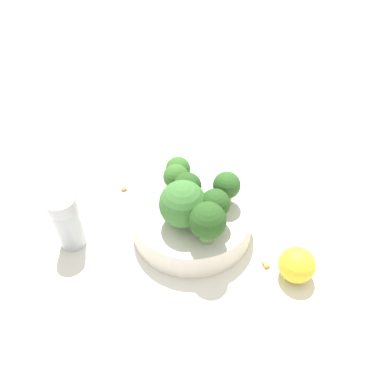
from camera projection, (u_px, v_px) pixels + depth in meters
The scene contains 15 objects.
ground_plane at pixel (192, 229), 0.50m from camera, with size 3.00×3.00×0.00m, color silver.
bowl at pixel (192, 219), 0.49m from camera, with size 0.16×0.16×0.04m, color silver.
broccoli_floret_0 at pixel (183, 204), 0.44m from camera, with size 0.06×0.06×0.06m.
broccoli_floret_1 at pixel (176, 179), 0.47m from camera, with size 0.03×0.03×0.05m.
broccoli_floret_2 at pixel (178, 171), 0.49m from camera, with size 0.03×0.03×0.04m.
broccoli_floret_3 at pixel (216, 205), 0.44m from camera, with size 0.04×0.04×0.05m.
broccoli_floret_4 at pixel (186, 189), 0.46m from camera, with size 0.03×0.03×0.05m.
broccoli_floret_5 at pixel (227, 187), 0.46m from camera, with size 0.03×0.03×0.05m.
broccoli_floret_6 at pixel (207, 221), 0.42m from camera, with size 0.04×0.04×0.05m.
pepper_shaker at pixel (67, 222), 0.46m from camera, with size 0.04×0.04×0.08m.
lemon_wedge at pixel (297, 265), 0.44m from camera, with size 0.04×0.04×0.04m, color yellow.
almond_crumb_0 at pixel (306, 256), 0.47m from camera, with size 0.01×0.01×0.01m, color tan.
almond_crumb_1 at pixel (124, 189), 0.56m from camera, with size 0.01×0.01×0.01m, color olive.
almond_crumb_2 at pixel (158, 181), 0.57m from camera, with size 0.01×0.01×0.01m, color olive.
almond_crumb_3 at pixel (266, 263), 0.46m from camera, with size 0.01×0.01×0.01m, color #AD7F4C.
Camera 1 is at (0.25, 0.22, 0.38)m, focal length 35.00 mm.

